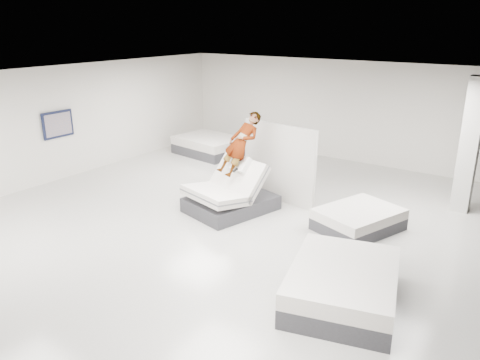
# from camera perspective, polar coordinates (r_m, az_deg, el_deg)

# --- Properties ---
(room) EXTENTS (14.00, 14.04, 3.20)m
(room) POSITION_cam_1_polar(r_m,az_deg,el_deg) (9.52, -3.17, 2.03)
(room) COLOR beige
(room) RESTS_ON ground
(hero_bed) EXTENTS (1.93, 2.27, 1.33)m
(hero_bed) POSITION_cam_1_polar(r_m,az_deg,el_deg) (11.17, -1.29, -1.94)
(hero_bed) COLOR #393A3E
(hero_bed) RESTS_ON floor
(person) EXTENTS (1.00, 1.74, 1.15)m
(person) POSITION_cam_1_polar(r_m,az_deg,el_deg) (11.11, 0.06, 2.77)
(person) COLOR slate
(person) RESTS_ON hero_bed
(remote) EXTENTS (0.08, 0.15, 0.08)m
(remote) POSITION_cam_1_polar(r_m,az_deg,el_deg) (10.78, -0.59, 1.20)
(remote) COLOR black
(remote) RESTS_ON person
(divider_panel) EXTENTS (2.16, 0.39, 1.97)m
(divider_panel) POSITION_cam_1_polar(r_m,az_deg,el_deg) (11.72, 4.75, 2.08)
(divider_panel) COLOR beige
(divider_panel) RESTS_ON floor
(flat_bed_right_far) EXTENTS (1.81, 2.07, 0.48)m
(flat_bed_right_far) POSITION_cam_1_polar(r_m,az_deg,el_deg) (10.57, 14.24, -4.67)
(flat_bed_right_far) COLOR #393A3E
(flat_bed_right_far) RESTS_ON floor
(flat_bed_right_near) EXTENTS (2.15, 2.54, 0.60)m
(flat_bed_right_near) POSITION_cam_1_polar(r_m,az_deg,el_deg) (7.92, 12.42, -12.37)
(flat_bed_right_near) COLOR #393A3E
(flat_bed_right_near) RESTS_ON floor
(flat_bed_left_far) EXTENTS (2.36, 1.90, 0.59)m
(flat_bed_left_far) POSITION_cam_1_polar(r_m,az_deg,el_deg) (16.12, -3.75, 4.22)
(flat_bed_left_far) COLOR #393A3E
(flat_bed_left_far) RESTS_ON floor
(column) EXTENTS (0.40, 0.40, 3.20)m
(column) POSITION_cam_1_polar(r_m,az_deg,el_deg) (12.10, 26.18, 3.75)
(column) COLOR beige
(column) RESTS_ON floor
(wall_poster) EXTENTS (0.06, 0.95, 0.75)m
(wall_poster) POSITION_cam_1_polar(r_m,az_deg,el_deg) (14.14, -21.32, 6.34)
(wall_poster) COLOR black
(wall_poster) RESTS_ON wall_left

